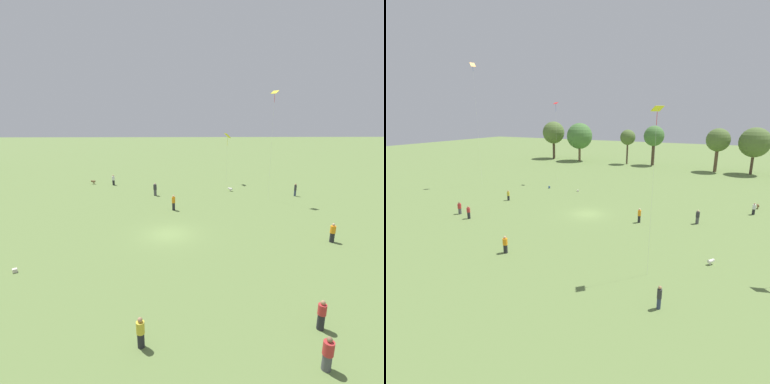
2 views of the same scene
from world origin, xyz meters
TOP-DOWN VIEW (x-y plane):
  - ground_plane at (0.00, 0.00)m, footprint 240.00×240.00m
  - tree_0 at (-32.72, 45.52)m, footprint 6.70×6.70m
  - tree_1 at (-23.13, 44.27)m, footprint 7.44×7.44m
  - tree_2 at (-8.69, 44.62)m, footprint 4.11×4.11m
  - tree_3 at (-1.86, 45.73)m, footprint 5.35×5.35m
  - tree_4 at (13.74, 42.50)m, footprint 5.36×5.36m
  - tree_5 at (21.21, 42.73)m, footprint 6.62×6.62m
  - person_0 at (-12.85, -8.59)m, footprint 0.52×0.52m
  - person_1 at (13.69, 2.62)m, footprint 0.63×0.63m
  - person_2 at (-15.39, -7.74)m, footprint 0.51×0.51m
  - person_3 at (20.09, 9.79)m, footprint 0.43×0.43m
  - person_4 at (13.08, -16.45)m, footprint 0.38×0.38m
  - person_5 at (-13.91, 0.56)m, footprint 0.56×0.56m
  - person_6 at (7.19, -0.16)m, footprint 0.54×0.54m
  - person_7 at (-2.02, -14.35)m, footprint 0.61×0.61m
  - kite_1 at (-13.80, 15.35)m, footprint 0.88×0.83m
  - kite_2 at (-25.48, 6.86)m, footprint 0.82×1.00m
  - kite_3 at (11.24, -12.26)m, footprint 1.02×1.01m
  - dog_0 at (15.89, -7.99)m, footprint 0.61×0.66m
  - dog_1 at (20.82, 13.21)m, footprint 0.33×0.69m
  - picnic_bag_0 at (-6.72, 10.51)m, footprint 0.41×0.42m
  - picnic_bag_1 at (-12.54, 10.40)m, footprint 0.39×0.35m

SIDE VIEW (x-z plane):
  - ground_plane at x=0.00m, z-range 0.00..0.00m
  - picnic_bag_0 at x=-6.72m, z-range 0.00..0.27m
  - picnic_bag_1 at x=-12.54m, z-range 0.00..0.39m
  - dog_0 at x=15.89m, z-range 0.08..0.61m
  - dog_1 at x=20.82m, z-range 0.12..0.74m
  - person_3 at x=20.09m, z-range -0.02..1.61m
  - person_5 at x=-13.91m, z-range -0.01..1.61m
  - person_2 at x=-15.39m, z-range -0.02..1.65m
  - person_0 at x=-12.85m, z-range -0.02..1.67m
  - person_7 at x=-2.02m, z-range -0.02..1.71m
  - person_1 at x=13.69m, z-range -0.02..1.76m
  - person_4 at x=13.08m, z-range 0.02..1.75m
  - person_6 at x=7.19m, z-range 0.00..1.82m
  - tree_5 at x=21.21m, z-range 1.92..12.43m
  - tree_1 at x=-23.13m, z-range 1.75..12.74m
  - tree_2 at x=-8.69m, z-range 2.56..11.95m
  - tree_4 at x=13.74m, z-range 2.32..12.52m
  - tree_3 at x=-1.86m, z-range 2.45..12.93m
  - tree_0 at x=-32.72m, z-range 2.26..13.60m
  - kite_3 at x=11.24m, z-range 5.78..19.35m
  - kite_1 at x=-13.80m, z-range 6.57..21.98m
  - kite_2 at x=-25.48m, z-range 9.08..31.04m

